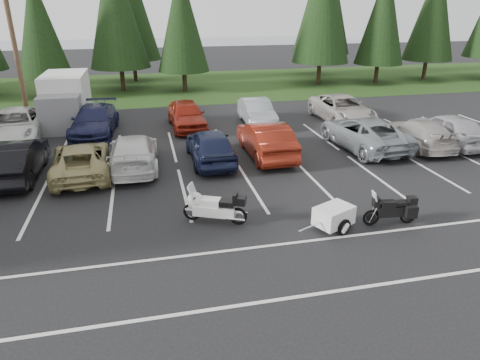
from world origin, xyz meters
name	(u,v)px	position (x,y,z in m)	size (l,w,h in m)	color
ground	(245,198)	(0.00, 0.00, 0.00)	(120.00, 120.00, 0.00)	black
grass_strip	(182,86)	(0.00, 24.00, 0.01)	(80.00, 16.00, 0.01)	#1F3510
lake_water	(188,50)	(4.00, 55.00, 0.00)	(70.00, 50.00, 0.02)	slate
utility_pole	(14,45)	(-10.00, 12.00, 4.70)	(1.60, 0.26, 9.00)	#473321
box_truck	(64,101)	(-8.00, 12.50, 1.45)	(2.40, 5.60, 2.90)	silver
stall_markings	(234,178)	(0.00, 2.00, 0.00)	(32.00, 16.00, 0.01)	silver
conifer_3	(38,25)	(-10.50, 21.40, 5.27)	(3.87, 3.87, 9.02)	#332316
conifer_4	(115,7)	(-5.00, 22.90, 6.53)	(4.80, 4.80, 11.17)	#332316
conifer_5	(182,19)	(0.00, 21.60, 5.63)	(4.14, 4.14, 9.63)	#332316
conifer_6	(324,4)	(12.00, 22.10, 6.71)	(4.93, 4.93, 11.48)	#332316
conifer_7	(383,15)	(17.50, 21.80, 5.81)	(4.27, 4.27, 9.94)	#332316
conifer_8	(434,10)	(23.00, 22.60, 6.17)	(4.53, 4.53, 10.56)	#332316
conifer_back_b	(129,3)	(-4.00, 27.50, 6.77)	(4.97, 4.97, 11.58)	#332316
car_near_1	(16,159)	(-8.82, 4.09, 0.82)	(1.74, 4.99, 1.65)	black
car_near_2	(81,160)	(-6.23, 3.81, 0.69)	(2.29, 4.96, 1.38)	#9E925B
car_near_3	(134,152)	(-4.06, 4.22, 0.74)	(2.07, 5.10, 1.48)	silver
car_near_4	(210,145)	(-0.64, 4.22, 0.79)	(1.87, 4.64, 1.58)	#151B36
car_near_5	(266,139)	(2.07, 4.47, 0.83)	(1.75, 5.03, 1.66)	maroon
car_near_6	(364,133)	(7.20, 4.58, 0.79)	(2.61, 5.66, 1.57)	gray
car_near_7	(418,133)	(10.01, 4.15, 0.70)	(1.97, 4.84, 1.41)	#B0A8A1
car_near_8	(447,129)	(11.66, 4.15, 0.82)	(1.94, 4.82, 1.64)	#B2B1B7
car_far_0	(16,125)	(-10.20, 10.00, 0.79)	(2.63, 5.71, 1.59)	silver
car_far_1	(94,121)	(-6.18, 10.04, 0.78)	(2.18, 5.37, 1.56)	#181B3D
car_far_2	(187,115)	(-1.07, 10.20, 0.80)	(1.89, 4.71, 1.60)	maroon
car_far_3	(257,112)	(3.14, 10.15, 0.74)	(1.57, 4.51, 1.48)	gray
car_far_4	(342,109)	(8.43, 9.66, 0.78)	(2.57, 5.58, 1.55)	#B2AAA3
touring_motorcycle	(214,204)	(-1.43, -1.64, 0.67)	(2.43, 0.75, 1.34)	silver
cargo_trailer	(334,218)	(2.24, -2.94, 0.40)	(1.75, 0.98, 0.81)	white
adventure_motorcycle	(391,207)	(4.19, -3.05, 0.62)	(2.04, 0.71, 1.24)	black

